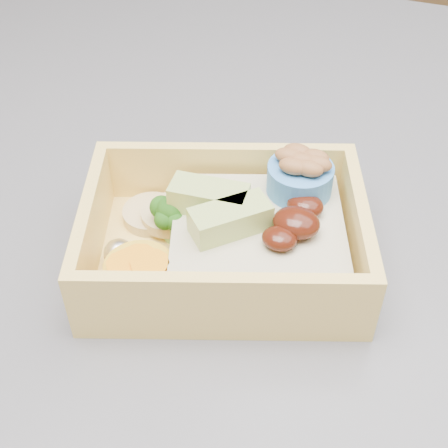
% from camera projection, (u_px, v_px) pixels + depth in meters
% --- Properties ---
extents(bento_box, '(0.22, 0.19, 0.07)m').
position_uv_depth(bento_box, '(233.00, 235.00, 0.43)').
color(bento_box, '#F5CD65').
rests_on(bento_box, island).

